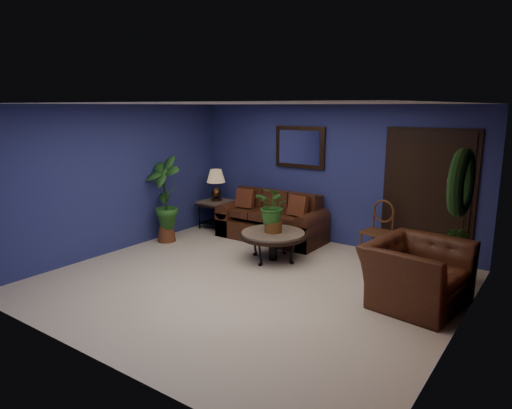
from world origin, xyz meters
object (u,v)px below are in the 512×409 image
Objects in this scene: side_chair at (379,226)px; end_table at (216,207)px; sofa at (273,223)px; table_lamp at (216,181)px; coffee_table at (273,236)px; armchair at (416,274)px.

end_table is at bearing -168.54° from side_chair.
sofa is at bearing -168.47° from side_chair.
end_table is 3.42m from side_chair.
side_chair is (3.42, 0.07, -0.43)m from table_lamp.
end_table is (-1.37, -0.03, 0.14)m from sofa.
table_lamp is 3.44m from side_chair.
coffee_table is 2.34m from table_lamp.
coffee_table is 1.75m from side_chair.
armchair is (2.41, -0.38, -0.01)m from coffee_table.
table_lamp is (-0.00, 0.00, 0.54)m from end_table.
coffee_table is 2.44m from armchair.
armchair is (1.03, -1.45, -0.15)m from side_chair.
end_table is 0.65× the size of side_chair.
side_chair is 1.79m from armchair.
sofa is 3.39m from armchair.
coffee_table is 1.73× the size of end_table.
table_lamp is at bearing 80.84° from armchair.
sofa is at bearing 73.51° from armchair.
coffee_table is 1.12× the size of side_chair.
armchair is at bearing -9.00° from coffee_table.
end_table is 0.51× the size of armchair.
sofa is at bearing 1.09° from table_lamp.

